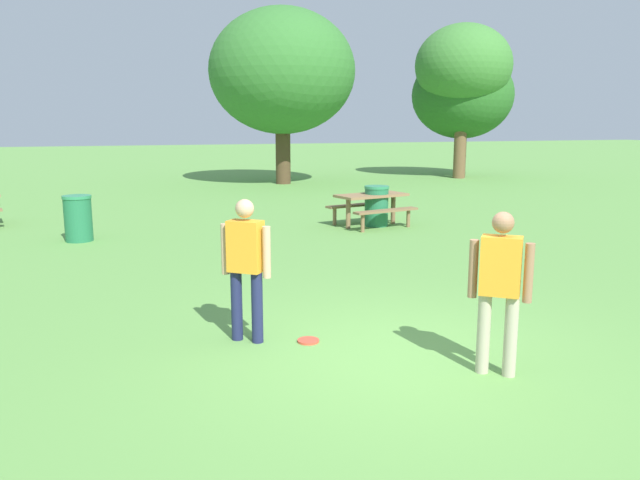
{
  "coord_description": "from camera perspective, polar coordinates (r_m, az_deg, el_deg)",
  "views": [
    {
      "loc": [
        -2.74,
        -5.82,
        2.5
      ],
      "look_at": [
        -0.34,
        1.64,
        1.0
      ],
      "focal_mm": 35.33,
      "sensor_mm": 36.0,
      "label": 1
    }
  ],
  "objects": [
    {
      "name": "ground_plane",
      "position": [
        6.9,
        6.97,
        -10.49
      ],
      "size": [
        120.0,
        120.0,
        0.0
      ],
      "primitive_type": "plane",
      "color": "#609947"
    },
    {
      "name": "person_thrower",
      "position": [
        7.12,
        -6.73,
        -1.89
      ],
      "size": [
        0.5,
        0.41,
        1.64
      ],
      "color": "#1E234C",
      "rests_on": "ground"
    },
    {
      "name": "person_catcher",
      "position": [
        6.38,
        15.98,
        -3.73
      ],
      "size": [
        0.5,
        0.41,
        1.64
      ],
      "color": "#B7AD93",
      "rests_on": "ground"
    },
    {
      "name": "frisbee",
      "position": [
        7.29,
        -1.07,
        -9.11
      ],
      "size": [
        0.25,
        0.25,
        0.03
      ],
      "primitive_type": "cylinder",
      "color": "#E04733",
      "rests_on": "ground"
    },
    {
      "name": "picnic_table_near",
      "position": [
        15.04,
        4.67,
        3.39
      ],
      "size": [
        1.99,
        1.79,
        0.77
      ],
      "color": "olive",
      "rests_on": "ground"
    },
    {
      "name": "trash_can_beside_table",
      "position": [
        14.06,
        -21.06,
        1.85
      ],
      "size": [
        0.59,
        0.59,
        0.96
      ],
      "color": "#237047",
      "rests_on": "ground"
    },
    {
      "name": "trash_can_further_along",
      "position": [
        15.08,
        5.14,
        3.1
      ],
      "size": [
        0.59,
        0.59,
        0.96
      ],
      "color": "#237047",
      "rests_on": "ground"
    },
    {
      "name": "tree_broad_center",
      "position": [
        25.16,
        -3.45,
        14.98
      ],
      "size": [
        5.64,
        5.64,
        6.75
      ],
      "color": "#4C3823",
      "rests_on": "ground"
    },
    {
      "name": "tree_far_right",
      "position": [
        28.27,
        12.85,
        15.06
      ],
      "size": [
        4.07,
        4.07,
        6.5
      ],
      "color": "brown",
      "rests_on": "ground"
    },
    {
      "name": "tree_slender_mid",
      "position": [
        29.19,
        12.77,
        12.62
      ],
      "size": [
        4.44,
        4.44,
        5.45
      ],
      "color": "#4C3823",
      "rests_on": "ground"
    }
  ]
}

